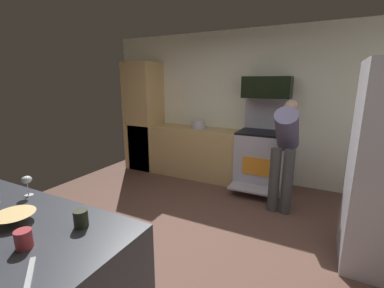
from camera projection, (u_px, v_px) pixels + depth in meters
The scene contains 13 objects.
ground_plane at pixel (177, 240), 2.95m from camera, with size 5.20×4.80×0.02m, color brown.
wall_back at pixel (242, 107), 4.67m from camera, with size 5.20×0.12×2.60m, color silver.
lower_cabinet_run at pixel (188, 151), 4.96m from camera, with size 2.40×0.60×0.90m, color tan.
cabinet_column at pixel (144, 117), 5.26m from camera, with size 0.60×0.60×2.10m, color tan.
oven_range at pixel (261, 158), 4.32m from camera, with size 0.76×0.96×1.48m.
microwave at pixel (267, 87), 4.13m from camera, with size 0.74×0.38×0.33m, color black.
person_cook at pixel (285, 146), 3.52m from camera, with size 0.31×0.69×1.49m.
mixing_bowl_small at pixel (14, 218), 1.59m from camera, with size 0.24×0.24×0.06m, color #E9C277.
wine_glass_mid at pixel (27, 181), 1.94m from camera, with size 0.07×0.07×0.16m.
mug_coffee at pixel (24, 239), 1.34m from camera, with size 0.08×0.08×0.10m, color #A13136.
mug_tea at pixel (81, 218), 1.54m from camera, with size 0.08×0.08×0.10m, color black.
knife_paring at pixel (30, 275), 1.15m from camera, with size 0.26×0.02×0.01m, color #B7BABF.
stock_pot at pixel (198, 125), 4.74m from camera, with size 0.25×0.25×0.15m, color #B9B0C8.
Camera 1 is at (1.34, -2.25, 1.74)m, focal length 24.38 mm.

